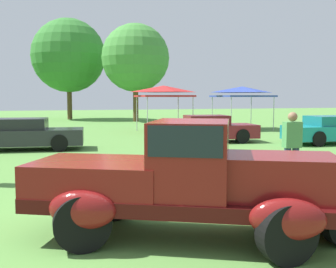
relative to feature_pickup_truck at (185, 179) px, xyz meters
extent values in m
plane|color=#568C3D|center=(-0.55, 0.44, -0.87)|extent=(120.00, 120.00, 0.00)
cube|color=#400B0B|center=(-0.04, 0.02, -0.31)|extent=(4.55, 3.22, 0.20)
cube|color=maroon|center=(1.13, -0.56, 0.07)|extent=(1.93, 1.69, 0.60)
cube|color=maroon|center=(0.07, -0.04, 0.31)|extent=(1.54, 1.69, 1.04)
cube|color=black|center=(0.07, -0.04, 0.61)|extent=(1.47, 1.68, 0.40)
cube|color=maroon|center=(-1.14, 0.56, -0.01)|extent=(2.32, 2.10, 0.48)
ellipsoid|color=maroon|center=(1.52, 0.06, -0.31)|extent=(0.98, 0.73, 0.52)
ellipsoid|color=maroon|center=(0.88, -1.24, -0.31)|extent=(0.98, 0.73, 0.52)
ellipsoid|color=maroon|center=(-0.82, 1.21, -0.31)|extent=(0.98, 0.73, 0.52)
ellipsoid|color=maroon|center=(-1.46, -0.09, -0.31)|extent=(0.98, 0.73, 0.52)
sphere|color=silver|center=(2.11, -0.55, 0.13)|extent=(0.18, 0.18, 0.18)
cylinder|color=black|center=(1.52, 0.06, -0.49)|extent=(0.76, 0.24, 0.76)
cylinder|color=black|center=(0.88, -1.24, -0.49)|extent=(0.76, 0.24, 0.76)
cylinder|color=black|center=(-0.82, 1.21, -0.49)|extent=(0.76, 0.24, 0.76)
cylinder|color=black|center=(-1.46, -0.09, -0.49)|extent=(0.76, 0.24, 0.76)
cylinder|color=black|center=(2.33, 0.59, -0.54)|extent=(0.66, 0.20, 0.66)
cube|color=#28282D|center=(-2.60, 11.21, -0.37)|extent=(4.52, 2.15, 0.60)
cube|color=black|center=(-2.78, 11.23, 0.13)|extent=(2.07, 1.65, 0.44)
cylinder|color=black|center=(-1.39, 10.30, -0.55)|extent=(0.64, 0.22, 0.64)
cube|color=maroon|center=(5.26, 11.62, -0.37)|extent=(4.30, 2.05, 0.60)
cube|color=maroon|center=(5.10, 11.64, 0.13)|extent=(1.96, 1.61, 0.44)
cylinder|color=black|center=(6.44, 10.74, -0.55)|extent=(0.64, 0.22, 0.64)
cylinder|color=black|center=(3.95, 10.96, -0.55)|extent=(0.64, 0.22, 0.64)
cube|color=teal|center=(10.24, 9.49, -0.37)|extent=(4.41, 1.91, 0.60)
cube|color=#146A6E|center=(10.07, 9.50, 0.13)|extent=(1.98, 1.54, 0.44)
cylinder|color=black|center=(8.90, 8.79, -0.55)|extent=(0.64, 0.22, 0.64)
cylinder|color=#283351|center=(3.52, 2.80, -0.44)|extent=(0.16, 0.16, 0.86)
cylinder|color=#283351|center=(3.72, 2.78, -0.44)|extent=(0.16, 0.16, 0.86)
cube|color=#4C9351|center=(3.62, 2.79, 0.29)|extent=(0.42, 0.28, 0.60)
sphere|color=#936B4C|center=(3.62, 2.79, 0.71)|extent=(0.22, 0.22, 0.22)
cylinder|color=#B7B7BC|center=(6.12, 18.79, 0.16)|extent=(0.05, 0.05, 2.05)
cylinder|color=#B7B7BC|center=(6.12, 16.14, 0.16)|extent=(0.05, 0.05, 2.05)
cylinder|color=#B7B7BC|center=(3.48, 18.79, 0.16)|extent=(0.05, 0.05, 2.05)
cylinder|color=#B7B7BC|center=(3.48, 16.14, 0.16)|extent=(0.05, 0.05, 2.05)
cube|color=red|center=(4.80, 17.47, 1.23)|extent=(2.94, 2.94, 0.10)
pyramid|color=red|center=(4.80, 17.47, 1.65)|extent=(2.88, 2.88, 0.38)
cylinder|color=#B7B7BC|center=(11.56, 19.44, 0.16)|extent=(0.05, 0.05, 2.05)
cylinder|color=#B7B7BC|center=(11.56, 16.58, 0.16)|extent=(0.05, 0.05, 2.05)
cylinder|color=#B7B7BC|center=(8.70, 19.44, 0.16)|extent=(0.05, 0.05, 2.05)
cylinder|color=#B7B7BC|center=(8.70, 16.58, 0.16)|extent=(0.05, 0.05, 2.05)
cube|color=#2D429E|center=(10.13, 18.01, 1.23)|extent=(3.18, 3.18, 0.10)
pyramid|color=#2D429E|center=(10.13, 18.01, 1.65)|extent=(3.11, 3.11, 0.38)
cylinder|color=brown|center=(0.37, 33.28, 1.13)|extent=(0.44, 0.44, 3.98)
sphere|color=#337A2D|center=(0.37, 33.28, 4.96)|extent=(6.70, 6.70, 6.70)
cylinder|color=brown|center=(5.45, 28.04, 1.00)|extent=(0.44, 0.44, 3.74)
sphere|color=#428938|center=(5.45, 28.04, 4.42)|extent=(5.61, 5.61, 5.61)
camera|label=1|loc=(-1.90, -5.42, 1.16)|focal=43.62mm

